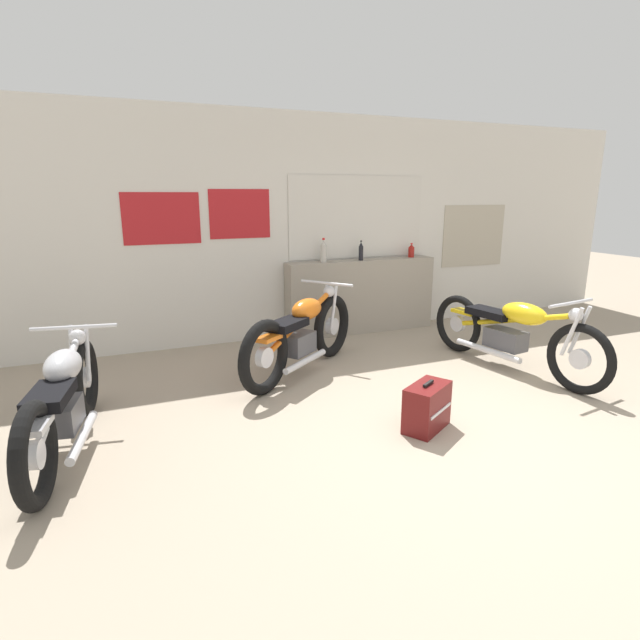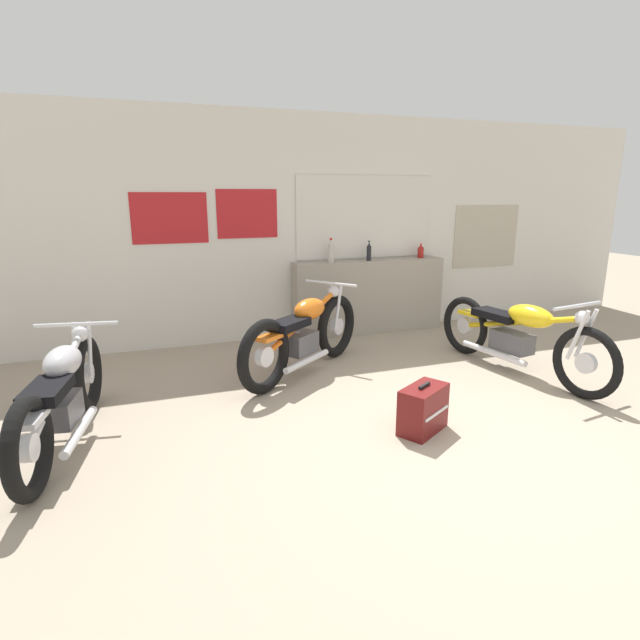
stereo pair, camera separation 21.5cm
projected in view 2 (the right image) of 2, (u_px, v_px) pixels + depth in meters
name	position (u px, v px, depth m)	size (l,w,h in m)	color
ground_plane	(474.00, 446.00, 3.71)	(24.00, 24.00, 0.00)	gray
wall_back	(323.00, 228.00, 6.43)	(10.00, 0.07, 2.80)	silver
sill_counter	(369.00, 297.00, 6.68)	(2.08, 0.28, 0.98)	gray
bottle_leftmost	(331.00, 252.00, 6.32)	(0.08, 0.08, 0.31)	#B7B2A8
bottle_left_center	(369.00, 252.00, 6.48)	(0.06, 0.06, 0.26)	black
bottle_center	(421.00, 252.00, 6.79)	(0.08, 0.08, 0.19)	maroon
motorcycle_yellow	(518.00, 334.00, 5.14)	(0.67, 2.18, 0.85)	black
motorcycle_silver	(62.00, 395.00, 3.63)	(0.64, 1.96, 0.81)	black
motorcycle_orange	(304.00, 334.00, 5.14)	(1.66, 1.31, 0.89)	black
hard_case_darkred	(423.00, 409.00, 3.90)	(0.48, 0.41, 0.39)	maroon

